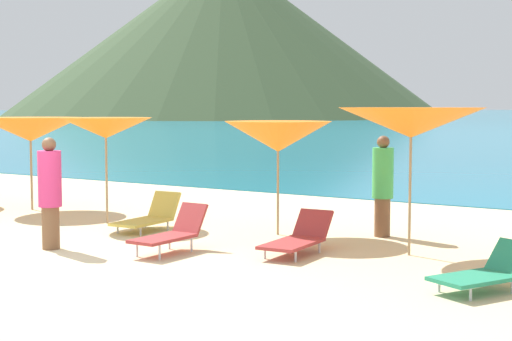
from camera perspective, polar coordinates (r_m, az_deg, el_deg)
The scene contains 12 objects.
ground_plane at distance 19.82m, azimuth 5.84°, elevation -2.40°, with size 50.00×100.00×0.30m, color beige.
headland_hill at distance 162.98m, azimuth -2.38°, elevation 9.84°, with size 90.09×90.09×33.53m, color #384C2D.
umbrella_2 at distance 17.95m, azimuth -16.20°, elevation 2.91°, with size 2.51×2.51×2.06m.
umbrella_3 at distance 15.48m, azimuth -10.95°, elevation 3.07°, with size 1.89×1.89×2.08m.
umbrella_4 at distance 13.86m, azimuth 1.62°, elevation 2.50°, with size 2.00×2.00×2.04m.
umbrella_5 at distance 12.15m, azimuth 11.29°, elevation 3.45°, with size 2.27×2.27×2.29m.
lounge_chair_2 at distance 12.35m, azimuth -6.21°, elevation -4.52°, with size 0.54×1.40×0.73m.
lounge_chair_4 at distance 14.60m, azimuth -7.87°, elevation -3.37°, with size 0.68×1.44×0.67m.
lounge_chair_6 at distance 10.18m, azimuth 16.41°, elevation -7.14°, with size 1.13×1.47×0.59m.
lounge_chair_8 at distance 12.22m, azimuth 3.10°, elevation -4.94°, with size 0.70×1.61×0.62m.
beachgoer_0 at distance 12.94m, azimuth -14.86°, elevation -1.44°, with size 0.37×0.37×1.81m.
beachgoer_1 at distance 13.89m, azimuth 9.27°, elevation -0.97°, with size 0.37×0.37×1.79m.
Camera 1 is at (9.04, -7.47, 2.31)m, focal length 54.61 mm.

